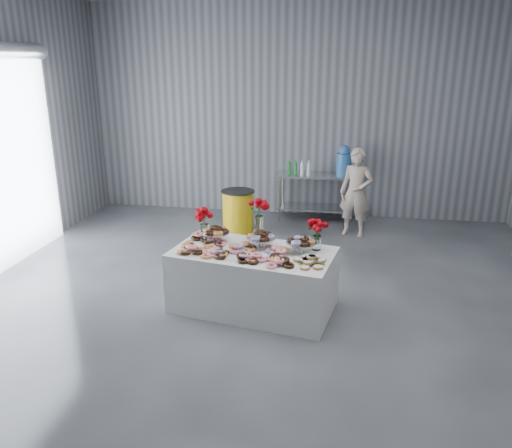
{
  "coord_description": "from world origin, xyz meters",
  "views": [
    {
      "loc": [
        0.81,
        -5.12,
        2.9
      ],
      "look_at": [
        -0.19,
        0.85,
        0.93
      ],
      "focal_mm": 35.0,
      "sensor_mm": 36.0,
      "label": 1
    }
  ],
  "objects_px": {
    "prep_table": "(316,188)",
    "person": "(356,193)",
    "display_table": "(253,280)",
    "trash_barrel": "(238,211)",
    "water_jug": "(344,162)"
  },
  "relations": [
    {
      "from": "person",
      "to": "trash_barrel",
      "type": "distance_m",
      "value": 2.08
    },
    {
      "from": "water_jug",
      "to": "trash_barrel",
      "type": "distance_m",
      "value": 2.18
    },
    {
      "from": "display_table",
      "to": "person",
      "type": "bearing_deg",
      "value": 66.89
    },
    {
      "from": "prep_table",
      "to": "person",
      "type": "bearing_deg",
      "value": -46.44
    },
    {
      "from": "prep_table",
      "to": "water_jug",
      "type": "height_order",
      "value": "water_jug"
    },
    {
      "from": "water_jug",
      "to": "person",
      "type": "relative_size",
      "value": 0.36
    },
    {
      "from": "display_table",
      "to": "prep_table",
      "type": "bearing_deg",
      "value": 81.65
    },
    {
      "from": "water_jug",
      "to": "person",
      "type": "xyz_separation_m",
      "value": [
        0.23,
        -0.76,
        -0.39
      ]
    },
    {
      "from": "display_table",
      "to": "person",
      "type": "distance_m",
      "value": 3.27
    },
    {
      "from": "prep_table",
      "to": "water_jug",
      "type": "xyz_separation_m",
      "value": [
        0.5,
        -0.0,
        0.53
      ]
    },
    {
      "from": "prep_table",
      "to": "water_jug",
      "type": "distance_m",
      "value": 0.73
    },
    {
      "from": "prep_table",
      "to": "person",
      "type": "xyz_separation_m",
      "value": [
        0.73,
        -0.76,
        0.14
      ]
    },
    {
      "from": "prep_table",
      "to": "person",
      "type": "relative_size",
      "value": 0.98
    },
    {
      "from": "trash_barrel",
      "to": "person",
      "type": "bearing_deg",
      "value": 4.84
    },
    {
      "from": "display_table",
      "to": "water_jug",
      "type": "xyz_separation_m",
      "value": [
        1.05,
        3.75,
        0.77
      ]
    }
  ]
}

